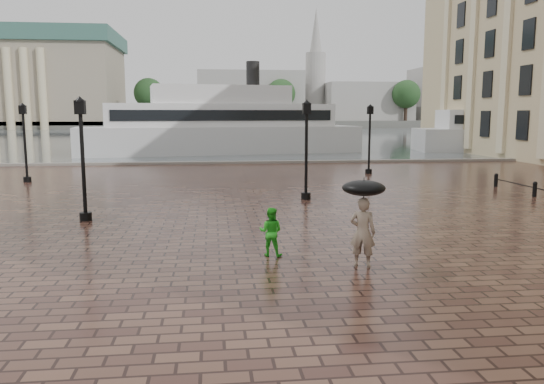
{
  "coord_description": "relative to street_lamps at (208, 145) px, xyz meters",
  "views": [
    {
      "loc": [
        -1.3,
        -9.96,
        3.92
      ],
      "look_at": [
        0.62,
        6.97,
        1.4
      ],
      "focal_mm": 35.0,
      "sensor_mm": 36.0,
      "label": 1
    }
  ],
  "objects": [
    {
      "name": "adult_pedestrian",
      "position": [
        4.01,
        -14.51,
        -1.42
      ],
      "size": [
        0.78,
        0.67,
        1.82
      ],
      "primitive_type": "imported",
      "rotation": [
        0.0,
        0.0,
        2.72
      ],
      "color": "gray",
      "rests_on": "ground"
    },
    {
      "name": "distant_skyline",
      "position": [
        49.64,
        132.5,
        7.13
      ],
      "size": [
        102.5,
        22.0,
        33.0
      ],
      "color": "#979590",
      "rests_on": "ground"
    },
    {
      "name": "ground",
      "position": [
        1.5,
        -17.5,
        -2.33
      ],
      "size": [
        300.0,
        300.0,
        0.0
      ],
      "primitive_type": "plane",
      "color": "#341D18",
      "rests_on": "ground"
    },
    {
      "name": "street_lamps",
      "position": [
        0.0,
        0.0,
        0.0
      ],
      "size": [
        21.44,
        14.44,
        4.4
      ],
      "color": "black",
      "rests_on": "ground"
    },
    {
      "name": "harbour_water",
      "position": [
        1.5,
        74.5,
        -2.33
      ],
      "size": [
        240.0,
        240.0,
        0.0
      ],
      "primitive_type": "plane",
      "color": "#424B50",
      "rests_on": "ground"
    },
    {
      "name": "quay_edge",
      "position": [
        1.5,
        14.5,
        -2.33
      ],
      "size": [
        80.0,
        0.6,
        0.3
      ],
      "primitive_type": "cube",
      "color": "slate",
      "rests_on": "ground"
    },
    {
      "name": "museum",
      "position": [
        -53.5,
        127.11,
        11.58
      ],
      "size": [
        57.0,
        32.5,
        26.0
      ],
      "color": "gray",
      "rests_on": "ground"
    },
    {
      "name": "ferry_near",
      "position": [
        1.13,
        26.19,
        0.41
      ],
      "size": [
        28.49,
        10.97,
        9.11
      ],
      "rotation": [
        0.0,
        0.0,
        0.16
      ],
      "color": "silver",
      "rests_on": "ground"
    },
    {
      "name": "ferry_far",
      "position": [
        34.25,
        25.38,
        0.11
      ],
      "size": [
        25.25,
        9.03,
        8.1
      ],
      "rotation": [
        0.0,
        0.0,
        -0.13
      ],
      "color": "silver",
      "rests_on": "ground"
    },
    {
      "name": "far_trees",
      "position": [
        1.5,
        120.5,
        7.09
      ],
      "size": [
        188.0,
        8.0,
        13.5
      ],
      "color": "#2D2119",
      "rests_on": "ground"
    },
    {
      "name": "child_pedestrian",
      "position": [
        1.78,
        -13.18,
        -1.65
      ],
      "size": [
        0.79,
        0.7,
        1.36
      ],
      "primitive_type": "imported",
      "rotation": [
        0.0,
        0.0,
        2.81
      ],
      "color": "green",
      "rests_on": "ground"
    },
    {
      "name": "far_shore",
      "position": [
        1.5,
        142.5,
        -1.33
      ],
      "size": [
        300.0,
        60.0,
        2.0
      ],
      "primitive_type": "cube",
      "color": "#4C4C47",
      "rests_on": "ground"
    },
    {
      "name": "umbrella",
      "position": [
        4.01,
        -14.51,
        -0.27
      ],
      "size": [
        1.1,
        1.1,
        1.18
      ],
      "color": "black",
      "rests_on": "ground"
    }
  ]
}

